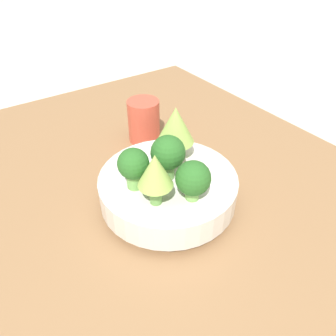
{
  "coord_description": "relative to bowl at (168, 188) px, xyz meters",
  "views": [
    {
      "loc": [
        0.39,
        -0.3,
        0.48
      ],
      "look_at": [
        0.01,
        -0.04,
        0.13
      ],
      "focal_mm": 35.0,
      "sensor_mm": 36.0,
      "label": 1
    }
  ],
  "objects": [
    {
      "name": "ground_plane",
      "position": [
        -0.01,
        0.04,
        -0.08
      ],
      "size": [
        6.0,
        6.0,
        0.0
      ],
      "primitive_type": "plane",
      "color": "beige"
    },
    {
      "name": "table",
      "position": [
        -0.01,
        0.04,
        -0.06
      ],
      "size": [
        1.18,
        0.83,
        0.04
      ],
      "color": "olive",
      "rests_on": "ground_plane"
    },
    {
      "name": "bowl",
      "position": [
        0.0,
        0.0,
        0.0
      ],
      "size": [
        0.26,
        0.26,
        0.07
      ],
      "color": "silver",
      "rests_on": "table"
    },
    {
      "name": "romanesco_piece_near",
      "position": [
        0.04,
        -0.05,
        0.09
      ],
      "size": [
        0.06,
        0.06,
        0.1
      ],
      "color": "#609347",
      "rests_on": "bowl"
    },
    {
      "name": "broccoli_floret_right",
      "position": [
        0.07,
        0.0,
        0.07
      ],
      "size": [
        0.06,
        0.06,
        0.07
      ],
      "color": "#7AB256",
      "rests_on": "bowl"
    },
    {
      "name": "broccoli_floret_center",
      "position": [
        0.0,
        0.0,
        0.08
      ],
      "size": [
        0.06,
        0.06,
        0.08
      ],
      "color": "#609347",
      "rests_on": "bowl"
    },
    {
      "name": "broccoli_floret_front",
      "position": [
        -0.01,
        -0.06,
        0.07
      ],
      "size": [
        0.05,
        0.05,
        0.08
      ],
      "color": "#6BA34C",
      "rests_on": "bowl"
    },
    {
      "name": "romanesco_piece_far",
      "position": [
        -0.04,
        0.05,
        0.1
      ],
      "size": [
        0.07,
        0.07,
        0.11
      ],
      "color": "#609347",
      "rests_on": "bowl"
    },
    {
      "name": "cup",
      "position": [
        -0.22,
        0.08,
        0.01
      ],
      "size": [
        0.08,
        0.08,
        0.1
      ],
      "color": "#C64C38",
      "rests_on": "table"
    }
  ]
}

